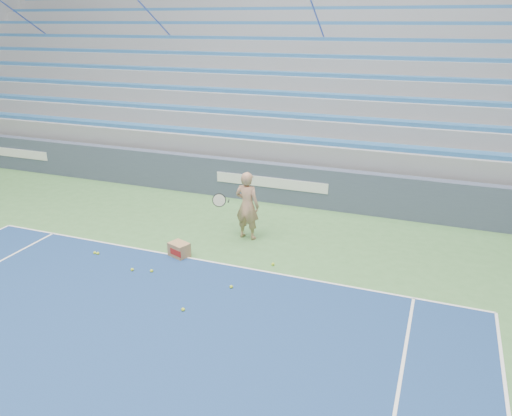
# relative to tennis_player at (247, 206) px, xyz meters

# --- Properties ---
(sponsor_barrier) EXTENTS (30.00, 0.32, 1.10)m
(sponsor_barrier) POSITION_rel_tennis_player_xyz_m (-0.27, 2.56, -0.25)
(sponsor_barrier) COLOR #3E485E
(sponsor_barrier) RESTS_ON ground
(bleachers) EXTENTS (31.00, 9.15, 7.30)m
(bleachers) POSITION_rel_tennis_player_xyz_m (-0.27, 8.28, 1.56)
(bleachers) COLOR gray
(bleachers) RESTS_ON ground
(tennis_player) EXTENTS (0.91, 0.84, 1.59)m
(tennis_player) POSITION_rel_tennis_player_xyz_m (0.00, 0.00, 0.00)
(tennis_player) COLOR tan
(tennis_player) RESTS_ON ground
(ball_box) EXTENTS (0.49, 0.44, 0.31)m
(ball_box) POSITION_rel_tennis_player_xyz_m (-1.00, -1.42, -0.65)
(ball_box) COLOR #9E744C
(ball_box) RESTS_ON ground
(tennis_ball_0) EXTENTS (0.07, 0.07, 0.07)m
(tennis_ball_0) POSITION_rel_tennis_player_xyz_m (-2.76, -1.99, -0.77)
(tennis_ball_0) COLOR #B6D32B
(tennis_ball_0) RESTS_ON ground
(tennis_ball_1) EXTENTS (0.07, 0.07, 0.07)m
(tennis_ball_1) POSITION_rel_tennis_player_xyz_m (0.13, -3.31, -0.77)
(tennis_ball_1) COLOR #B6D32B
(tennis_ball_1) RESTS_ON ground
(tennis_ball_2) EXTENTS (0.07, 0.07, 0.07)m
(tennis_ball_2) POSITION_rel_tennis_player_xyz_m (-1.16, -2.27, -0.77)
(tennis_ball_2) COLOR #B6D32B
(tennis_ball_2) RESTS_ON ground
(tennis_ball_3) EXTENTS (0.07, 0.07, 0.07)m
(tennis_ball_3) POSITION_rel_tennis_player_xyz_m (-1.55, -2.36, -0.77)
(tennis_ball_3) COLOR #B6D32B
(tennis_ball_3) RESTS_ON ground
(tennis_ball_4) EXTENTS (0.07, 0.07, 0.07)m
(tennis_ball_4) POSITION_rel_tennis_player_xyz_m (0.59, -2.29, -0.77)
(tennis_ball_4) COLOR #B6D32B
(tennis_ball_4) RESTS_ON ground
(tennis_ball_5) EXTENTS (0.07, 0.07, 0.07)m
(tennis_ball_5) POSITION_rel_tennis_player_xyz_m (1.02, -1.12, -0.77)
(tennis_ball_5) COLOR #B6D32B
(tennis_ball_5) RESTS_ON ground
(tennis_ball_6) EXTENTS (0.07, 0.07, 0.07)m
(tennis_ball_6) POSITION_rel_tennis_player_xyz_m (-2.67, -1.99, -0.77)
(tennis_ball_6) COLOR #B6D32B
(tennis_ball_6) RESTS_ON ground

